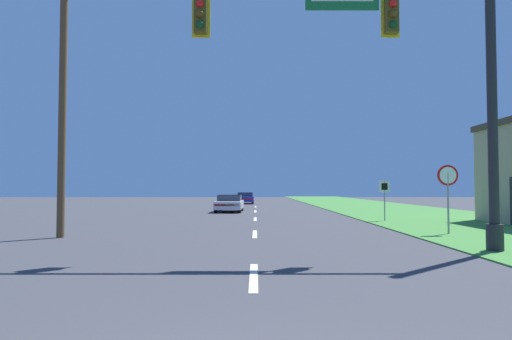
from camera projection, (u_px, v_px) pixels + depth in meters
name	position (u px, v px, depth m)	size (l,w,h in m)	color
grass_verge_right	(402.00, 211.00, 32.68)	(10.00, 110.00, 0.04)	#428438
road_center_line	(256.00, 219.00, 24.70)	(0.16, 34.80, 0.01)	silver
signal_mast	(411.00, 70.00, 12.28)	(9.25, 0.47, 8.03)	#232326
car_ahead	(230.00, 203.00, 32.41)	(1.93, 4.37, 1.19)	black
far_car	(246.00, 198.00, 48.98)	(1.82, 4.32, 1.19)	black
stop_sign	(449.00, 183.00, 16.62)	(0.76, 0.07, 2.50)	gray
route_sign_post	(385.00, 191.00, 23.11)	(0.55, 0.06, 2.03)	gray
utility_pole_near	(63.00, 97.00, 15.79)	(1.80, 0.26, 9.40)	brown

